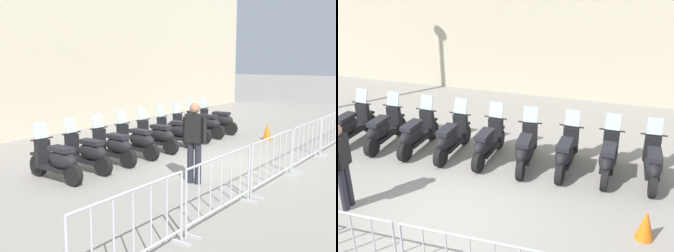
# 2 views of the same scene
# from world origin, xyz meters

# --- Properties ---
(ground_plane) EXTENTS (120.00, 120.00, 0.00)m
(ground_plane) POSITION_xyz_m (0.00, 0.00, 0.00)
(ground_plane) COLOR gray
(motorcycle_0) EXTENTS (0.60, 1.72, 1.24)m
(motorcycle_0) POSITION_xyz_m (-3.41, 2.48, 0.45)
(motorcycle_0) COLOR black
(motorcycle_0) RESTS_ON ground
(motorcycle_1) EXTENTS (0.56, 1.73, 1.24)m
(motorcycle_1) POSITION_xyz_m (-2.51, 2.45, 0.45)
(motorcycle_1) COLOR black
(motorcycle_1) RESTS_ON ground
(motorcycle_2) EXTENTS (0.62, 1.72, 1.24)m
(motorcycle_2) POSITION_xyz_m (-1.62, 2.39, 0.45)
(motorcycle_2) COLOR black
(motorcycle_2) RESTS_ON ground
(motorcycle_3) EXTENTS (0.62, 1.72, 1.24)m
(motorcycle_3) POSITION_xyz_m (-0.72, 2.32, 0.45)
(motorcycle_3) COLOR black
(motorcycle_3) RESTS_ON ground
(motorcycle_4) EXTENTS (0.62, 1.72, 1.24)m
(motorcycle_4) POSITION_xyz_m (0.17, 2.26, 0.45)
(motorcycle_4) COLOR black
(motorcycle_4) RESTS_ON ground
(motorcycle_5) EXTENTS (0.56, 1.72, 1.24)m
(motorcycle_5) POSITION_xyz_m (1.08, 2.14, 0.45)
(motorcycle_5) COLOR black
(motorcycle_5) RESTS_ON ground
(motorcycle_6) EXTENTS (0.60, 1.72, 1.24)m
(motorcycle_6) POSITION_xyz_m (1.97, 2.14, 0.45)
(motorcycle_6) COLOR black
(motorcycle_6) RESTS_ON ground
(motorcycle_7) EXTENTS (0.57, 1.73, 1.24)m
(motorcycle_7) POSITION_xyz_m (2.87, 2.10, 0.45)
(motorcycle_7) COLOR black
(motorcycle_7) RESTS_ON ground
(motorcycle_8) EXTENTS (0.56, 1.72, 1.24)m
(motorcycle_8) POSITION_xyz_m (3.77, 2.05, 0.45)
(motorcycle_8) COLOR black
(motorcycle_8) RESTS_ON ground
(barrier_segment_0) EXTENTS (2.14, 0.60, 1.07)m
(barrier_segment_0) POSITION_xyz_m (-5.69, -1.24, 0.53)
(barrier_segment_0) COLOR #B2B5B7
(barrier_segment_0) RESTS_ON ground
(barrier_segment_1) EXTENTS (2.14, 0.60, 1.07)m
(barrier_segment_1) POSITION_xyz_m (-3.47, -1.42, 0.53)
(barrier_segment_1) COLOR #B2B5B7
(barrier_segment_1) RESTS_ON ground
(barrier_segment_2) EXTENTS (2.14, 0.60, 1.07)m
(barrier_segment_2) POSITION_xyz_m (-1.24, -1.59, 0.53)
(barrier_segment_2) COLOR #B2B5B7
(barrier_segment_2) RESTS_ON ground
(barrier_segment_3) EXTENTS (2.14, 0.60, 1.07)m
(barrier_segment_3) POSITION_xyz_m (0.98, -1.77, 0.53)
(barrier_segment_3) COLOR #B2B5B7
(barrier_segment_3) RESTS_ON ground
(barrier_segment_4) EXTENTS (2.14, 0.60, 1.07)m
(barrier_segment_4) POSITION_xyz_m (3.20, -1.95, 0.53)
(barrier_segment_4) COLOR #B2B5B7
(barrier_segment_4) RESTS_ON ground
(officer_near_row_end) EXTENTS (0.22, 0.55, 1.73)m
(officer_near_row_end) POSITION_xyz_m (-1.98, -0.11, 0.98)
(officer_near_row_end) COLOR #23232D
(officer_near_row_end) RESTS_ON ground
(traffic_cone) EXTENTS (0.32, 0.32, 0.55)m
(traffic_cone) POSITION_xyz_m (3.50, 0.11, 0.28)
(traffic_cone) COLOR orange
(traffic_cone) RESTS_ON ground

